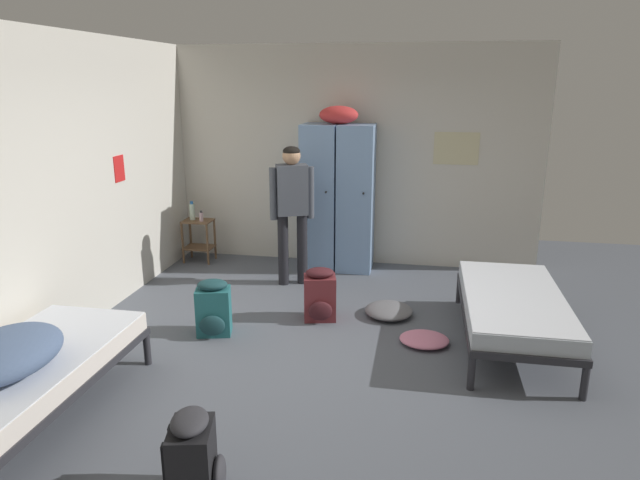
{
  "coord_description": "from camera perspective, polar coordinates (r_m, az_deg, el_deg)",
  "views": [
    {
      "loc": [
        0.91,
        -4.66,
        2.36
      ],
      "look_at": [
        0.0,
        0.26,
        0.95
      ],
      "focal_mm": 31.71,
      "sensor_mm": 36.0,
      "label": 1
    }
  ],
  "objects": [
    {
      "name": "backpack_black",
      "position": [
        3.58,
        -12.6,
        -20.65
      ],
      "size": [
        0.38,
        0.36,
        0.55
      ],
      "color": "black",
      "rests_on": "ground_plane"
    },
    {
      "name": "bedding_heap",
      "position": [
        4.34,
        -29.17,
        -10.0
      ],
      "size": [
        0.63,
        0.85,
        0.27
      ],
      "color": "slate",
      "rests_on": "bed_left_front"
    },
    {
      "name": "water_bottle",
      "position": [
        7.73,
        -12.78,
        2.84
      ],
      "size": [
        0.07,
        0.07,
        0.25
      ],
      "color": "silver",
      "rests_on": "shelf_unit"
    },
    {
      "name": "room_backdrop",
      "position": [
        6.36,
        -9.33,
        6.94
      ],
      "size": [
        4.77,
        5.26,
        2.81
      ],
      "color": "beige",
      "rests_on": "ground_plane"
    },
    {
      "name": "ground_plane",
      "position": [
        5.3,
        -0.52,
        -10.69
      ],
      "size": [
        8.32,
        8.32,
        0.0
      ],
      "primitive_type": "plane",
      "color": "#565B66"
    },
    {
      "name": "clothes_pile_pink",
      "position": [
        5.42,
        10.48,
        -9.83
      ],
      "size": [
        0.46,
        0.4,
        0.09
      ],
      "color": "pink",
      "rests_on": "ground_plane"
    },
    {
      "name": "person_traveler",
      "position": [
        6.59,
        -2.83,
        3.78
      ],
      "size": [
        0.49,
        0.32,
        1.65
      ],
      "color": "black",
      "rests_on": "ground_plane"
    },
    {
      "name": "lotion_bottle",
      "position": [
        7.63,
        -11.9,
        2.33
      ],
      "size": [
        0.05,
        0.05,
        0.14
      ],
      "color": "beige",
      "rests_on": "shelf_unit"
    },
    {
      "name": "bed_right",
      "position": [
        5.51,
        18.9,
        -6.2
      ],
      "size": [
        0.9,
        1.9,
        0.49
      ],
      "color": "#28282D",
      "rests_on": "ground_plane"
    },
    {
      "name": "locker_bank",
      "position": [
        7.19,
        1.83,
        4.6
      ],
      "size": [
        0.9,
        0.55,
        2.07
      ],
      "color": "#7A9ECC",
      "rests_on": "ground_plane"
    },
    {
      "name": "backpack_maroon",
      "position": [
        5.77,
        -0.02,
        -5.61
      ],
      "size": [
        0.37,
        0.38,
        0.55
      ],
      "color": "maroon",
      "rests_on": "ground_plane"
    },
    {
      "name": "shelf_unit",
      "position": [
        7.76,
        -12.14,
        0.36
      ],
      "size": [
        0.38,
        0.3,
        0.57
      ],
      "color": "brown",
      "rests_on": "ground_plane"
    },
    {
      "name": "clothes_pile_grey",
      "position": [
        5.97,
        6.95,
        -7.06
      ],
      "size": [
        0.5,
        0.51,
        0.12
      ],
      "color": "slate",
      "rests_on": "ground_plane"
    },
    {
      "name": "backpack_teal",
      "position": [
        5.54,
        -10.71,
        -6.84
      ],
      "size": [
        0.37,
        0.38,
        0.55
      ],
      "color": "#23666B",
      "rests_on": "ground_plane"
    },
    {
      "name": "bed_left_front",
      "position": [
        4.59,
        -27.4,
        -11.73
      ],
      "size": [
        0.9,
        1.9,
        0.49
      ],
      "color": "#28282D",
      "rests_on": "ground_plane"
    }
  ]
}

